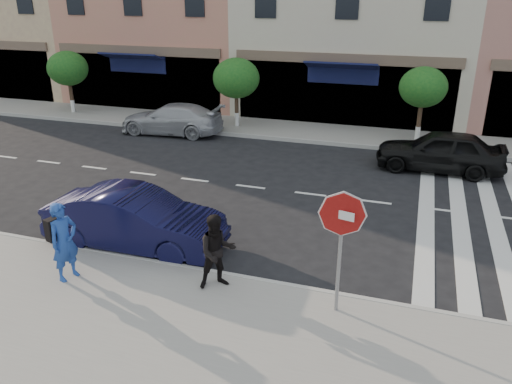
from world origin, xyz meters
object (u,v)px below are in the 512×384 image
car_far_mid (440,151)px  stop_sign (342,226)px  photographer (64,242)px  car_near_mid (135,220)px  walker (217,252)px  car_far_left (172,119)px

car_far_mid → stop_sign: bearing=-10.4°
photographer → car_near_mid: bearing=2.0°
walker → car_far_left: walker is taller
photographer → car_far_mid: photographer is taller
walker → car_far_mid: size_ratio=0.38×
photographer → car_far_left: size_ratio=0.38×
stop_sign → car_far_mid: bearing=92.7°
car_far_left → car_far_mid: 11.38m
walker → car_near_mid: walker is taller
stop_sign → car_far_mid: stop_sign is taller
photographer → car_far_left: photographer is taller
stop_sign → car_near_mid: size_ratio=0.57×
walker → car_far_left: (-6.80, 11.10, -0.30)m
photographer → car_near_mid: size_ratio=0.39×
stop_sign → car_near_mid: stop_sign is taller
stop_sign → car_far_left: size_ratio=0.55×
stop_sign → walker: 2.72m
stop_sign → photographer: stop_sign is taller
photographer → car_near_mid: 2.06m
walker → photographer: bearing=157.3°
photographer → car_far_mid: bearing=-20.5°
stop_sign → car_far_left: 14.63m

